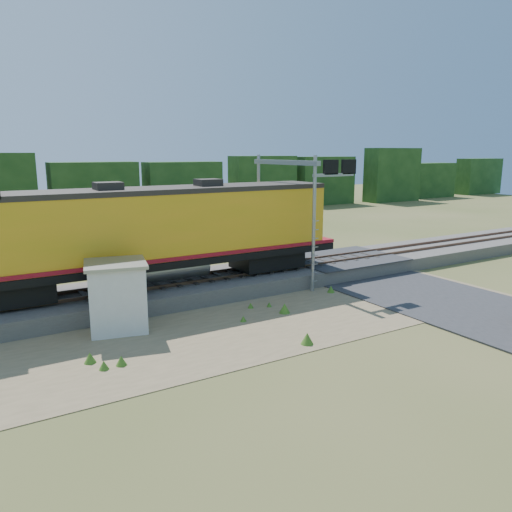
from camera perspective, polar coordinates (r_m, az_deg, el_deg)
ground at (r=23.53m, az=6.51°, el=-6.69°), size 140.00×140.00×0.00m
ballast at (r=28.19m, az=-0.93°, el=-2.63°), size 70.00×5.00×0.80m
rails at (r=28.08m, az=-0.93°, el=-1.68°), size 70.00×1.54×0.16m
dirt_shoulder at (r=22.81m, az=1.72°, el=-7.18°), size 26.00×8.00×0.03m
road at (r=28.64m, az=16.78°, el=-3.56°), size 7.00×66.00×0.86m
tree_line_north at (r=57.43m, az=-17.38°, el=6.94°), size 130.00×3.00×6.50m
weed_clumps at (r=21.75m, az=-1.05°, el=-8.18°), size 15.00×6.20×0.56m
locomotive at (r=25.20m, az=-12.37°, el=2.76°), size 20.66×3.15×5.33m
shed at (r=21.88m, az=-15.60°, el=-4.39°), size 2.97×2.97×2.95m
signal_gantry at (r=28.33m, az=4.65°, el=7.74°), size 2.88×6.20×7.27m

